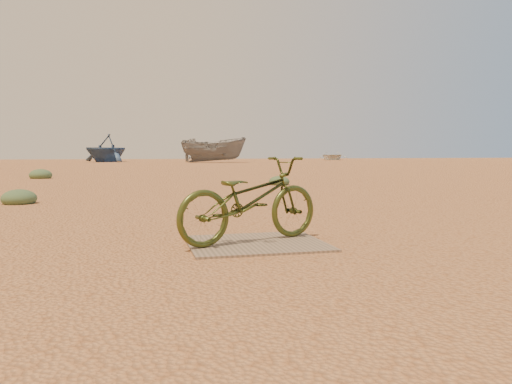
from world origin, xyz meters
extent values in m
plane|color=#C0804F|center=(0.00, 0.00, 0.00)|extent=(120.00, 120.00, 0.00)
cube|color=#886D58|center=(-0.56, 0.10, 0.01)|extent=(1.37, 1.15, 0.02)
imported|color=#3E481A|center=(-0.60, 0.15, 0.46)|extent=(1.74, 1.12, 0.87)
imported|color=#37527D|center=(-3.99, 42.28, 1.27)|extent=(6.31, 6.36, 2.53)
imported|color=slate|center=(5.10, 38.09, 1.09)|extent=(5.95, 3.32, 2.17)
imported|color=silver|center=(20.14, 47.92, 0.47)|extent=(5.11, 5.59, 0.95)
ellipsoid|color=#536843|center=(-3.76, 5.00, 0.00)|extent=(0.61, 0.61, 0.34)
ellipsoid|color=#536843|center=(2.28, 8.78, 0.00)|extent=(0.59, 0.59, 0.32)
ellipsoid|color=#536843|center=(-4.88, 13.99, 0.00)|extent=(0.77, 0.77, 0.42)
camera|label=1|loc=(-1.76, -4.74, 0.94)|focal=35.00mm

